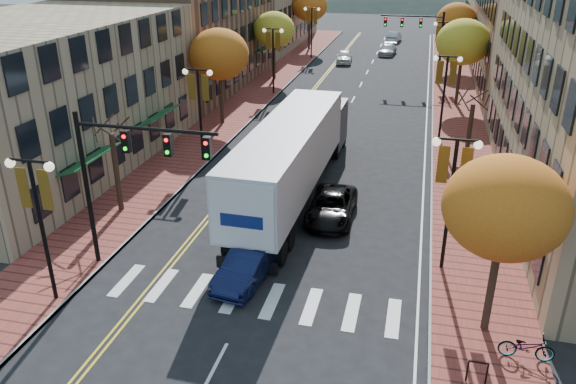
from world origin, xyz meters
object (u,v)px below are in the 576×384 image
Objects in this scene: semi_truck at (295,150)px; black_suv at (331,206)px; navy_sedan at (248,264)px; bicycle at (527,347)px.

semi_truck reaches higher than black_suv.
bicycle is at bearing -6.70° from navy_sedan.
navy_sedan is (0.01, -8.98, -1.96)m from semi_truck.
navy_sedan is at bearing -88.70° from semi_truck.
navy_sedan reaches higher than bicycle.
bicycle is at bearing -48.99° from black_suv.
semi_truck reaches higher than navy_sedan.
bicycle is at bearing -46.31° from semi_truck.
black_suv is at bearing 42.09° from bicycle.
navy_sedan is 6.97m from black_suv.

